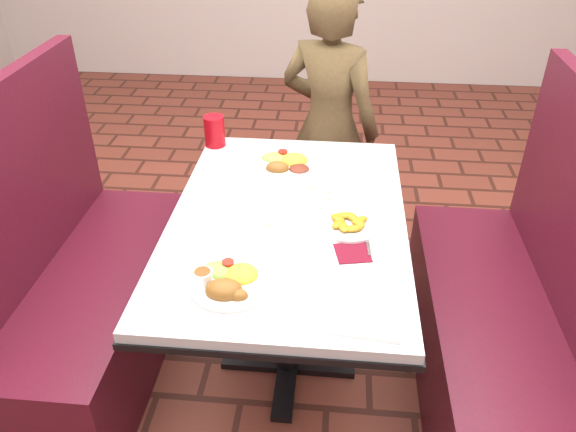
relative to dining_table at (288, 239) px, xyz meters
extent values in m
plane|color=brown|center=(0.00, 0.00, -0.65)|extent=(7.00, 7.00, 0.00)
cube|color=silver|center=(0.00, 0.00, 0.08)|extent=(0.80, 1.20, 0.03)
cube|color=black|center=(0.00, 0.00, 0.05)|extent=(0.81, 1.21, 0.02)
cylinder|color=black|center=(0.00, 0.00, -0.30)|extent=(0.10, 0.10, 0.69)
cube|color=black|center=(0.00, 0.00, -0.64)|extent=(0.55, 0.08, 0.03)
cube|color=black|center=(0.00, 0.00, -0.64)|extent=(0.08, 0.55, 0.03)
cube|color=#521222|center=(-0.75, 0.00, -0.43)|extent=(0.45, 1.20, 0.45)
cube|color=#521222|center=(-0.97, 0.00, 0.05)|extent=(0.06, 1.20, 0.95)
cube|color=#521222|center=(0.75, 0.00, -0.43)|extent=(0.45, 1.20, 0.45)
imported|color=brown|center=(0.11, 0.89, 0.03)|extent=(0.59, 0.50, 1.37)
cylinder|color=white|center=(-0.13, -0.38, 0.10)|extent=(0.24, 0.24, 0.01)
ellipsoid|color=gold|center=(-0.10, -0.35, 0.13)|extent=(0.10, 0.10, 0.04)
ellipsoid|color=#82BE4C|center=(-0.18, -0.33, 0.13)|extent=(0.10, 0.08, 0.03)
cylinder|color=red|center=(-0.15, -0.31, 0.13)|extent=(0.04, 0.04, 0.01)
ellipsoid|color=brown|center=(-0.14, -0.43, 0.14)|extent=(0.11, 0.08, 0.06)
ellipsoid|color=brown|center=(-0.10, -0.44, 0.13)|extent=(0.06, 0.04, 0.04)
cylinder|color=white|center=(-0.21, -0.39, 0.13)|extent=(0.06, 0.06, 0.04)
cylinder|color=#613612|center=(-0.21, -0.39, 0.15)|extent=(0.05, 0.05, 0.00)
cylinder|color=white|center=(-0.04, 0.35, 0.10)|extent=(0.27, 0.27, 0.02)
ellipsoid|color=gold|center=(-0.01, 0.38, 0.14)|extent=(0.11, 0.11, 0.05)
ellipsoid|color=#82BE4C|center=(-0.09, 0.40, 0.13)|extent=(0.11, 0.09, 0.03)
cylinder|color=red|center=(-0.06, 0.42, 0.13)|extent=(0.04, 0.04, 0.01)
ellipsoid|color=maroon|center=(0.01, 0.31, 0.13)|extent=(0.08, 0.08, 0.03)
ellipsoid|color=brown|center=(-0.07, 0.30, 0.14)|extent=(0.09, 0.07, 0.05)
cylinder|color=white|center=(0.21, -0.05, 0.10)|extent=(0.20, 0.20, 0.01)
cube|color=#5C0D1C|center=(0.22, -0.19, 0.10)|extent=(0.12, 0.12, 0.00)
cube|color=silver|center=(0.27, -0.14, 0.10)|extent=(0.02, 0.14, 0.00)
cylinder|color=#AF0B14|center=(-0.36, 0.52, 0.16)|extent=(0.09, 0.09, 0.13)
cube|color=white|center=(0.26, -0.49, 0.10)|extent=(0.19, 0.15, 0.01)
cube|color=silver|center=(-0.10, -0.39, 0.11)|extent=(0.06, 0.15, 0.00)
cube|color=silver|center=(-0.13, -0.41, 0.11)|extent=(0.06, 0.15, 0.00)
camera|label=1|loc=(0.15, -1.60, 1.15)|focal=35.00mm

